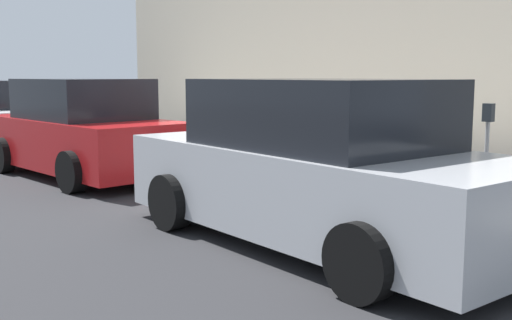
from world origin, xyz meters
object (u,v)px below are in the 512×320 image
fire_hydrant (248,145)px  parked_car_red_1 (83,131)px  suitcase_maroon_5 (284,154)px  suitcase_olive_4 (302,154)px  suitcase_navy_1 (371,165)px  suitcase_silver_0 (393,176)px  parked_car_silver_0 (319,168)px  parking_meter (487,140)px  suitcase_red_2 (345,168)px  suitcase_teal_3 (325,164)px  bollard_post (214,143)px

fire_hydrant → parked_car_red_1: bearing=47.7°
suitcase_maroon_5 → parked_car_red_1: parked_car_red_1 is taller
suitcase_olive_4 → fire_hydrant: 1.32m
suitcase_navy_1 → fire_hydrant: suitcase_navy_1 is taller
parked_car_red_1 → suitcase_silver_0: bearing=-158.1°
parked_car_silver_0 → parked_car_red_1: bearing=0.0°
parked_car_red_1 → suitcase_olive_4: bearing=-146.8°
suitcase_maroon_5 → parked_car_silver_0: (-2.88, 2.15, 0.32)m
suitcase_olive_4 → parked_car_red_1: 3.87m
suitcase_navy_1 → parking_meter: (-1.58, -0.23, 0.46)m
suitcase_olive_4 → fire_hydrant: size_ratio=1.06×
suitcase_red_2 → suitcase_maroon_5: (1.40, -0.08, 0.06)m
suitcase_teal_3 → parked_car_silver_0: size_ratio=0.18×
fire_hydrant → suitcase_silver_0: bearing=178.5°
parked_car_silver_0 → fire_hydrant: bearing=-29.4°
suitcase_olive_4 → parking_meter: (-2.94, -0.23, 0.44)m
suitcase_maroon_5 → parked_car_red_1: size_ratio=0.17×
suitcase_silver_0 → suitcase_teal_3: suitcase_teal_3 is taller
suitcase_navy_1 → parked_car_silver_0: (-1.05, 2.12, 0.29)m
suitcase_red_2 → suitcase_teal_3: (0.45, -0.05, 0.01)m
suitcase_silver_0 → parking_meter: parking_meter is taller
suitcase_silver_0 → suitcase_navy_1: 0.47m
suitcase_navy_1 → parked_car_silver_0: 2.39m
suitcase_olive_4 → parked_car_red_1: (3.23, 2.12, 0.26)m
parking_meter → suitcase_teal_3: bearing=5.3°
suitcase_olive_4 → suitcase_maroon_5: bearing=-4.4°
suitcase_teal_3 → suitcase_navy_1: bearing=179.8°
parked_car_red_1 → suitcase_maroon_5: bearing=-142.0°
fire_hydrant → parked_car_red_1: (1.92, 2.10, 0.23)m
parking_meter → parked_car_red_1: (6.17, 2.35, -0.18)m
suitcase_navy_1 → parking_meter: parking_meter is taller
suitcase_olive_4 → parked_car_silver_0: bearing=138.7°
fire_hydrant → parking_meter: size_ratio=0.61×
suitcase_red_2 → fire_hydrant: size_ratio=0.99×
suitcase_olive_4 → suitcase_silver_0: bearing=177.0°
suitcase_maroon_5 → bollard_post: bearing=7.0°
suitcase_navy_1 → suitcase_red_2: size_ratio=1.23×
fire_hydrant → parking_meter: 4.28m
parking_meter → parked_car_silver_0: 2.42m
suitcase_olive_4 → suitcase_maroon_5: suitcase_olive_4 is taller
suitcase_navy_1 → suitcase_olive_4: (1.36, 0.00, 0.02)m
suitcase_navy_1 → fire_hydrant: (2.67, 0.02, 0.04)m
suitcase_maroon_5 → parked_car_red_1: (2.76, 2.15, 0.30)m
suitcase_silver_0 → parked_car_red_1: size_ratio=0.18×
suitcase_silver_0 → suitcase_navy_1: bearing=-12.0°
suitcase_olive_4 → suitcase_maroon_5: (0.47, -0.04, -0.05)m
fire_hydrant → parked_car_silver_0: 4.29m
fire_hydrant → parked_car_silver_0: size_ratio=0.17×
suitcase_red_2 → suitcase_silver_0: bearing=176.9°
suitcase_navy_1 → suitcase_maroon_5: bearing=-1.1°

